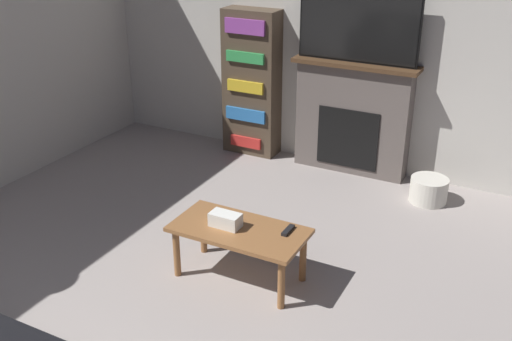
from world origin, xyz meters
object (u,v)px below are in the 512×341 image
Objects in this scene: fireplace at (352,117)px; coffee_table at (239,236)px; storage_basket at (429,190)px; tv at (358,25)px; bookshelf at (252,83)px.

fireplace is 2.20m from coffee_table.
fireplace is 3.62× the size of storage_basket.
coffee_table is (-0.07, -2.18, -0.21)m from fireplace.
tv reaches higher than bookshelf.
tv is at bearing -90.00° from fireplace.
tv is 1.31m from bookshelf.
tv is at bearing 0.11° from bookshelf.
storage_basket is at bearing 62.99° from coffee_table.
coffee_table is 2.44m from bookshelf.
bookshelf reaches higher than storage_basket.
fireplace reaches higher than coffee_table.
bookshelf reaches higher than coffee_table.
bookshelf is 2.11m from storage_basket.
bookshelf is at bearing -179.89° from tv.
tv is 2.43m from coffee_table.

